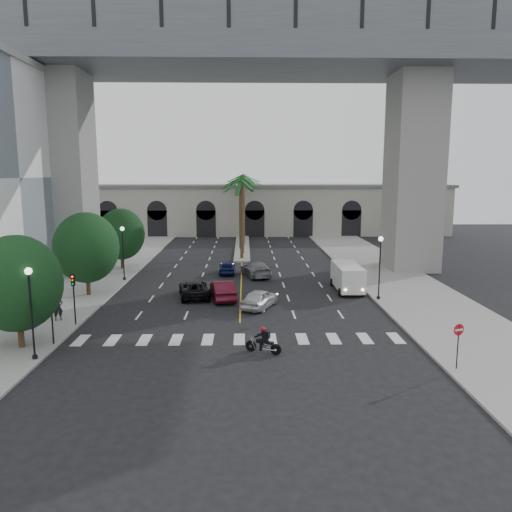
{
  "coord_description": "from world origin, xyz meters",
  "views": [
    {
      "loc": [
        0.38,
        -31.83,
        10.39
      ],
      "look_at": [
        1.23,
        6.0,
        4.11
      ],
      "focal_mm": 35.0,
      "sensor_mm": 36.0,
      "label": 1
    }
  ],
  "objects_px": {
    "lamp_post_left_near": "(31,305)",
    "traffic_signal_near": "(51,306)",
    "car_e": "(227,267)",
    "pedestrian_b": "(4,308)",
    "car_a": "(260,299)",
    "lamp_post_right": "(380,262)",
    "car_d": "(256,269)",
    "motorcycle_rider": "(264,341)",
    "cargo_van": "(348,277)",
    "car_b": "(223,290)",
    "pedestrian_a": "(58,307)",
    "traffic_signal_far": "(74,291)",
    "car_c": "(194,289)",
    "do_not_enter_sign": "(458,337)",
    "lamp_post_left_far": "(123,249)"
  },
  "relations": [
    {
      "from": "lamp_post_right",
      "to": "car_e",
      "type": "bearing_deg",
      "value": 138.37
    },
    {
      "from": "car_b",
      "to": "pedestrian_b",
      "type": "bearing_deg",
      "value": 11.8
    },
    {
      "from": "car_a",
      "to": "pedestrian_b",
      "type": "relative_size",
      "value": 2.49
    },
    {
      "from": "lamp_post_right",
      "to": "car_b",
      "type": "relative_size",
      "value": 1.09
    },
    {
      "from": "car_d",
      "to": "do_not_enter_sign",
      "type": "xyz_separation_m",
      "value": [
        10.08,
        -24.96,
        1.12
      ]
    },
    {
      "from": "traffic_signal_near",
      "to": "car_a",
      "type": "xyz_separation_m",
      "value": [
        12.82,
        8.48,
        -1.77
      ]
    },
    {
      "from": "lamp_post_right",
      "to": "pedestrian_b",
      "type": "bearing_deg",
      "value": -169.17
    },
    {
      "from": "motorcycle_rider",
      "to": "cargo_van",
      "type": "height_order",
      "value": "cargo_van"
    },
    {
      "from": "car_a",
      "to": "car_b",
      "type": "relative_size",
      "value": 0.89
    },
    {
      "from": "cargo_van",
      "to": "traffic_signal_near",
      "type": "bearing_deg",
      "value": -146.33
    },
    {
      "from": "car_d",
      "to": "do_not_enter_sign",
      "type": "height_order",
      "value": "do_not_enter_sign"
    },
    {
      "from": "lamp_post_right",
      "to": "cargo_van",
      "type": "xyz_separation_m",
      "value": [
        -1.9,
        3.41,
        -1.9
      ]
    },
    {
      "from": "car_a",
      "to": "car_e",
      "type": "bearing_deg",
      "value": -52.73
    },
    {
      "from": "lamp_post_left_near",
      "to": "car_d",
      "type": "bearing_deg",
      "value": 60.72
    },
    {
      "from": "car_a",
      "to": "motorcycle_rider",
      "type": "bearing_deg",
      "value": 114.48
    },
    {
      "from": "car_d",
      "to": "pedestrian_a",
      "type": "distance_m",
      "value": 21.12
    },
    {
      "from": "traffic_signal_far",
      "to": "pedestrian_a",
      "type": "distance_m",
      "value": 2.31
    },
    {
      "from": "car_a",
      "to": "pedestrian_a",
      "type": "relative_size",
      "value": 2.34
    },
    {
      "from": "pedestrian_a",
      "to": "pedestrian_b",
      "type": "distance_m",
      "value": 3.81
    },
    {
      "from": "car_a",
      "to": "car_e",
      "type": "xyz_separation_m",
      "value": [
        -3.02,
        13.48,
        -0.05
      ]
    },
    {
      "from": "cargo_van",
      "to": "pedestrian_b",
      "type": "distance_m",
      "value": 27.56
    },
    {
      "from": "car_c",
      "to": "car_d",
      "type": "distance_m",
      "value": 10.06
    },
    {
      "from": "traffic_signal_far",
      "to": "traffic_signal_near",
      "type": "bearing_deg",
      "value": -90.0
    },
    {
      "from": "lamp_post_left_near",
      "to": "lamp_post_right",
      "type": "bearing_deg",
      "value": 29.69
    },
    {
      "from": "traffic_signal_far",
      "to": "pedestrian_a",
      "type": "bearing_deg",
      "value": 146.92
    },
    {
      "from": "car_a",
      "to": "car_d",
      "type": "xyz_separation_m",
      "value": [
        -0.02,
        12.03,
        0.04
      ]
    },
    {
      "from": "traffic_signal_far",
      "to": "lamp_post_left_near",
      "type": "bearing_deg",
      "value": -90.88
    },
    {
      "from": "car_d",
      "to": "lamp_post_right",
      "type": "bearing_deg",
      "value": 120.1
    },
    {
      "from": "traffic_signal_far",
      "to": "pedestrian_a",
      "type": "height_order",
      "value": "traffic_signal_far"
    },
    {
      "from": "traffic_signal_far",
      "to": "car_e",
      "type": "relative_size",
      "value": 0.9
    },
    {
      "from": "motorcycle_rider",
      "to": "do_not_enter_sign",
      "type": "height_order",
      "value": "do_not_enter_sign"
    },
    {
      "from": "car_d",
      "to": "car_a",
      "type": "bearing_deg",
      "value": 75.51
    },
    {
      "from": "car_a",
      "to": "lamp_post_left_near",
      "type": "bearing_deg",
      "value": 65.02
    },
    {
      "from": "car_a",
      "to": "do_not_enter_sign",
      "type": "relative_size",
      "value": 1.67
    },
    {
      "from": "lamp_post_left_near",
      "to": "car_a",
      "type": "height_order",
      "value": "lamp_post_left_near"
    },
    {
      "from": "lamp_post_left_far",
      "to": "pedestrian_b",
      "type": "bearing_deg",
      "value": -111.34
    },
    {
      "from": "cargo_van",
      "to": "pedestrian_a",
      "type": "height_order",
      "value": "cargo_van"
    },
    {
      "from": "lamp_post_left_near",
      "to": "car_c",
      "type": "xyz_separation_m",
      "value": [
        7.45,
        14.56,
        -2.5
      ]
    },
    {
      "from": "car_d",
      "to": "pedestrian_a",
      "type": "height_order",
      "value": "pedestrian_a"
    },
    {
      "from": "lamp_post_left_near",
      "to": "traffic_signal_near",
      "type": "distance_m",
      "value": 2.6
    },
    {
      "from": "traffic_signal_far",
      "to": "pedestrian_a",
      "type": "relative_size",
      "value": 1.96
    },
    {
      "from": "traffic_signal_far",
      "to": "car_d",
      "type": "height_order",
      "value": "traffic_signal_far"
    },
    {
      "from": "car_e",
      "to": "pedestrian_b",
      "type": "distance_m",
      "value": 22.63
    },
    {
      "from": "car_d",
      "to": "lamp_post_left_near",
      "type": "bearing_deg",
      "value": 46.15
    },
    {
      "from": "traffic_signal_far",
      "to": "do_not_enter_sign",
      "type": "height_order",
      "value": "traffic_signal_far"
    },
    {
      "from": "traffic_signal_far",
      "to": "do_not_enter_sign",
      "type": "relative_size",
      "value": 1.39
    },
    {
      "from": "car_a",
      "to": "car_b",
      "type": "distance_m",
      "value": 4.04
    },
    {
      "from": "lamp_post_left_far",
      "to": "car_d",
      "type": "bearing_deg",
      "value": 8.86
    },
    {
      "from": "lamp_post_left_near",
      "to": "motorcycle_rider",
      "type": "distance_m",
      "value": 13.16
    },
    {
      "from": "lamp_post_left_near",
      "to": "lamp_post_left_far",
      "type": "distance_m",
      "value": 21.0
    }
  ]
}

